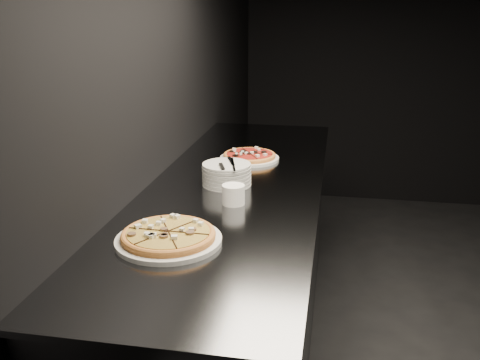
% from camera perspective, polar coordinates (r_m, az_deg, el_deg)
% --- Properties ---
extents(wall_left, '(0.02, 5.00, 2.80)m').
position_cam_1_polar(wall_left, '(2.35, -9.43, 11.49)').
color(wall_left, black).
rests_on(wall_left, floor).
extents(counter, '(0.74, 2.44, 0.92)m').
position_cam_1_polar(counter, '(2.54, -0.31, -10.11)').
color(counter, '#5B5D62').
rests_on(counter, floor).
extents(pizza_mushroom, '(0.35, 0.35, 0.04)m').
position_cam_1_polar(pizza_mushroom, '(1.77, -7.63, -5.99)').
color(pizza_mushroom, silver).
rests_on(pizza_mushroom, counter).
extents(pizza_tomato, '(0.30, 0.30, 0.03)m').
position_cam_1_polar(pizza_tomato, '(2.70, 1.02, 2.56)').
color(pizza_tomato, silver).
rests_on(pizza_tomato, counter).
extents(plate_stack, '(0.21, 0.21, 0.09)m').
position_cam_1_polar(plate_stack, '(2.31, -1.43, 0.63)').
color(plate_stack, silver).
rests_on(plate_stack, counter).
extents(cutlery, '(0.07, 0.22, 0.01)m').
position_cam_1_polar(cutlery, '(2.28, -1.32, 1.69)').
color(cutlery, silver).
rests_on(cutlery, plate_stack).
extents(ramekin, '(0.09, 0.09, 0.08)m').
position_cam_1_polar(ramekin, '(2.08, -0.71, -1.50)').
color(ramekin, white).
rests_on(ramekin, counter).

